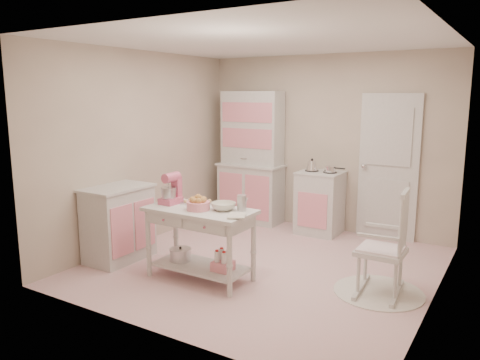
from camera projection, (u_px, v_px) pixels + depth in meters
name	position (u px, v px, depth m)	size (l,w,h in m)	color
room_shell	(265.00, 128.00, 5.32)	(3.84, 3.84, 2.62)	pink
door	(388.00, 167.00, 6.51)	(0.82, 0.05, 2.04)	silver
hutch	(251.00, 157.00, 7.41)	(1.06, 0.50, 2.08)	silver
stove	(320.00, 202.00, 6.85)	(0.62, 0.57, 0.92)	silver
base_cabinet	(119.00, 223.00, 5.75)	(0.54, 0.84, 0.92)	silver
lace_rug	(378.00, 292.00, 4.84)	(0.92, 0.92, 0.01)	white
rocking_chair	(381.00, 242.00, 4.74)	(0.48, 0.72, 1.10)	silver
work_table	(200.00, 244.00, 5.15)	(1.20, 0.60, 0.80)	silver
stand_mixer	(170.00, 189.00, 5.28)	(0.20, 0.28, 0.34)	#CC5677
cookie_tray	(198.00, 203.00, 5.30)	(0.34, 0.24, 0.02)	silver
bread_basket	(198.00, 206.00, 5.02)	(0.25, 0.25, 0.09)	pink
mixing_bowl	(224.00, 206.00, 5.00)	(0.26, 0.26, 0.08)	silver
metal_pitcher	(242.00, 203.00, 4.97)	(0.10, 0.10, 0.17)	silver
recipe_book	(228.00, 216.00, 4.74)	(0.17, 0.23, 0.02)	silver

